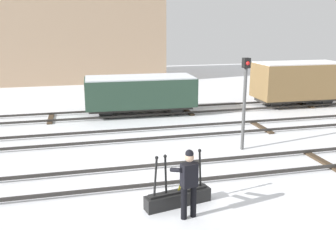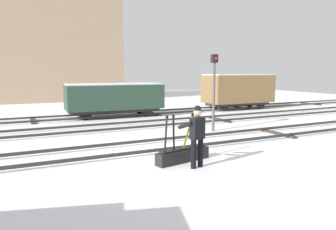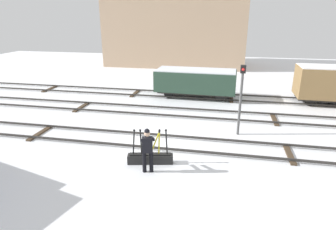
{
  "view_description": "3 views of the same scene",
  "coord_description": "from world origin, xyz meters",
  "px_view_note": "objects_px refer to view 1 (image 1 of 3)",
  "views": [
    {
      "loc": [
        -2.07,
        -10.34,
        4.62
      ],
      "look_at": [
        0.97,
        2.12,
        1.43
      ],
      "focal_mm": 39.5,
      "sensor_mm": 36.0,
      "label": 1
    },
    {
      "loc": [
        -3.96,
        -9.77,
        2.67
      ],
      "look_at": [
        1.22,
        1.21,
        0.97
      ],
      "focal_mm": 33.07,
      "sensor_mm": 36.0,
      "label": 2
    },
    {
      "loc": [
        2.98,
        -11.78,
        5.63
      ],
      "look_at": [
        0.59,
        0.19,
        1.36
      ],
      "focal_mm": 30.88,
      "sensor_mm": 36.0,
      "label": 3
    }
  ],
  "objects_px": {
    "freight_car_back_track": "(298,81)",
    "rail_worker": "(189,180)",
    "switch_lever_frame": "(178,196)",
    "signal_post": "(245,94)",
    "freight_car_mid_siding": "(140,92)"
  },
  "relations": [
    {
      "from": "freight_car_mid_siding",
      "to": "freight_car_back_track",
      "type": "bearing_deg",
      "value": 1.89
    },
    {
      "from": "switch_lever_frame",
      "to": "rail_worker",
      "type": "bearing_deg",
      "value": -95.23
    },
    {
      "from": "freight_car_back_track",
      "to": "rail_worker",
      "type": "bearing_deg",
      "value": -131.7
    },
    {
      "from": "switch_lever_frame",
      "to": "freight_car_mid_siding",
      "type": "xyz_separation_m",
      "value": [
        0.7,
        10.03,
        0.91
      ]
    },
    {
      "from": "switch_lever_frame",
      "to": "freight_car_mid_siding",
      "type": "height_order",
      "value": "freight_car_mid_siding"
    },
    {
      "from": "rail_worker",
      "to": "switch_lever_frame",
      "type": "bearing_deg",
      "value": 84.77
    },
    {
      "from": "signal_post",
      "to": "freight_car_back_track",
      "type": "relative_size",
      "value": 0.7
    },
    {
      "from": "signal_post",
      "to": "freight_car_mid_siding",
      "type": "height_order",
      "value": "signal_post"
    },
    {
      "from": "rail_worker",
      "to": "signal_post",
      "type": "distance_m",
      "value": 5.63
    },
    {
      "from": "freight_car_mid_siding",
      "to": "signal_post",
      "type": "bearing_deg",
      "value": -64.35
    },
    {
      "from": "freight_car_back_track",
      "to": "signal_post",
      "type": "bearing_deg",
      "value": -134.12
    },
    {
      "from": "rail_worker",
      "to": "freight_car_back_track",
      "type": "height_order",
      "value": "freight_car_back_track"
    },
    {
      "from": "rail_worker",
      "to": "freight_car_mid_siding",
      "type": "height_order",
      "value": "freight_car_mid_siding"
    },
    {
      "from": "switch_lever_frame",
      "to": "signal_post",
      "type": "relative_size",
      "value": 0.54
    },
    {
      "from": "switch_lever_frame",
      "to": "signal_post",
      "type": "height_order",
      "value": "signal_post"
    }
  ]
}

